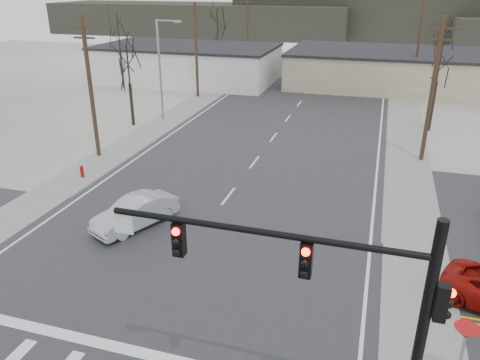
% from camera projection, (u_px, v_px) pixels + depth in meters
% --- Properties ---
extents(ground, '(140.00, 140.00, 0.00)m').
position_uv_depth(ground, '(174.00, 268.00, 21.32)').
color(ground, silver).
rests_on(ground, ground).
extents(main_road, '(18.00, 110.00, 0.05)m').
position_uv_depth(main_road, '(258.00, 158.00, 34.50)').
color(main_road, '#29292C').
rests_on(main_road, ground).
extents(cross_road, '(90.00, 10.00, 0.04)m').
position_uv_depth(cross_road, '(174.00, 268.00, 21.32)').
color(cross_road, '#29292C').
rests_on(cross_road, ground).
extents(sidewalk_left, '(3.00, 90.00, 0.06)m').
position_uv_depth(sidewalk_left, '(158.00, 127.00, 41.72)').
color(sidewalk_left, gray).
rests_on(sidewalk_left, ground).
extents(sidewalk_right, '(3.00, 90.00, 0.06)m').
position_uv_depth(sidewalk_right, '(407.00, 150.00, 36.07)').
color(sidewalk_right, gray).
rests_on(sidewalk_right, ground).
extents(traffic_signal_mast, '(8.95, 0.43, 7.20)m').
position_uv_depth(traffic_signal_mast, '(347.00, 297.00, 11.92)').
color(traffic_signal_mast, black).
rests_on(traffic_signal_mast, ground).
extents(fire_hydrant, '(0.24, 0.24, 0.87)m').
position_uv_depth(fire_hydrant, '(82.00, 171.00, 30.90)').
color(fire_hydrant, '#A50C0C').
rests_on(fire_hydrant, ground).
extents(yield_sign, '(0.80, 0.80, 2.35)m').
position_uv_depth(yield_sign, '(466.00, 335.00, 14.36)').
color(yield_sign, gray).
rests_on(yield_sign, ground).
extents(building_left_far, '(22.30, 12.30, 4.50)m').
position_uv_depth(building_left_far, '(188.00, 63.00, 59.87)').
color(building_left_far, silver).
rests_on(building_left_far, ground).
extents(building_right_far, '(26.30, 14.30, 4.30)m').
position_uv_depth(building_right_far, '(400.00, 69.00, 56.49)').
color(building_right_far, '#C4B595').
rests_on(building_right_far, ground).
extents(upole_left_b, '(2.20, 0.30, 10.00)m').
position_uv_depth(upole_left_b, '(90.00, 86.00, 32.88)').
color(upole_left_b, '#42291E').
rests_on(upole_left_b, ground).
extents(upole_left_c, '(2.20, 0.30, 10.00)m').
position_uv_depth(upole_left_c, '(196.00, 49.00, 50.46)').
color(upole_left_c, '#42291E').
rests_on(upole_left_c, ground).
extents(upole_left_d, '(2.20, 0.30, 10.00)m').
position_uv_depth(upole_left_d, '(247.00, 31.00, 68.04)').
color(upole_left_d, '#42291E').
rests_on(upole_left_d, ground).
extents(upole_right_a, '(2.20, 0.30, 10.00)m').
position_uv_depth(upole_right_a, '(432.00, 89.00, 32.02)').
color(upole_right_a, '#42291E').
rests_on(upole_right_a, ground).
extents(upole_right_b, '(2.20, 0.30, 10.00)m').
position_uv_depth(upole_right_b, '(418.00, 48.00, 51.36)').
color(upole_right_b, '#42291E').
rests_on(upole_right_b, ground).
extents(streetlight_main, '(2.40, 0.25, 9.00)m').
position_uv_depth(streetlight_main, '(162.00, 66.00, 41.54)').
color(streetlight_main, gray).
rests_on(streetlight_main, ground).
extents(tree_left_near, '(3.30, 3.30, 7.35)m').
position_uv_depth(tree_left_near, '(128.00, 66.00, 40.31)').
color(tree_left_near, black).
rests_on(tree_left_near, ground).
extents(tree_right_mid, '(3.74, 3.74, 8.33)m').
position_uv_depth(tree_right_mid, '(440.00, 61.00, 38.50)').
color(tree_right_mid, black).
rests_on(tree_right_mid, ground).
extents(tree_left_far, '(3.96, 3.96, 8.82)m').
position_uv_depth(tree_left_far, '(217.00, 27.00, 63.02)').
color(tree_left_far, black).
rests_on(tree_left_far, ground).
extents(tree_right_far, '(3.52, 3.52, 7.84)m').
position_uv_depth(tree_right_far, '(443.00, 34.00, 60.83)').
color(tree_right_far, black).
rests_on(tree_right_far, ground).
extents(tree_left_mid, '(3.96, 3.96, 8.82)m').
position_uv_depth(tree_left_mid, '(119.00, 34.00, 54.60)').
color(tree_left_mid, black).
rests_on(tree_left_mid, ground).
extents(hill_left, '(70.00, 18.00, 7.00)m').
position_uv_depth(hill_left, '(198.00, 19.00, 110.16)').
color(hill_left, '#333026').
rests_on(hill_left, ground).
extents(hill_center, '(80.00, 18.00, 9.00)m').
position_uv_depth(hill_center, '(423.00, 18.00, 99.94)').
color(hill_center, '#333026').
rests_on(hill_center, ground).
extents(sedan_crossing, '(3.51, 5.04, 1.57)m').
position_uv_depth(sedan_crossing, '(135.00, 213.00, 24.62)').
color(sedan_crossing, '#ACB0B7').
rests_on(sedan_crossing, main_road).
extents(car_far_a, '(2.70, 5.33, 1.48)m').
position_uv_depth(car_far_a, '(333.00, 71.00, 62.95)').
color(car_far_a, black).
rests_on(car_far_a, main_road).
extents(car_far_b, '(2.96, 4.61, 1.46)m').
position_uv_depth(car_far_b, '(336.00, 58.00, 73.19)').
color(car_far_b, black).
rests_on(car_far_b, main_road).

